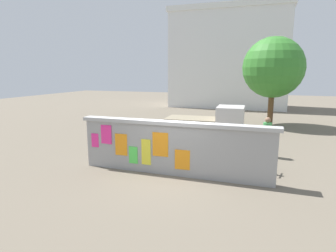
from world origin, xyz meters
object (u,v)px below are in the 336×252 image
object	(u,v)px
bicycle_near	(127,147)
person_walking	(267,133)
auto_rickshaw_truck	(209,126)
tree_roadside	(273,68)
motorcycle	(247,158)

from	to	relation	value
bicycle_near	person_walking	world-z (taller)	person_walking
auto_rickshaw_truck	person_walking	xyz separation A→B (m)	(2.60, -1.18, 0.09)
auto_rickshaw_truck	tree_roadside	bearing A→B (deg)	65.77
auto_rickshaw_truck	tree_roadside	xyz separation A→B (m)	(2.81, 6.24, 2.77)
auto_rickshaw_truck	motorcycle	bearing A→B (deg)	-57.88
tree_roadside	person_walking	bearing A→B (deg)	-91.59
tree_roadside	bicycle_near	bearing A→B (deg)	-121.55
motorcycle	tree_roadside	bearing A→B (deg)	85.00
person_walking	tree_roadside	distance (m)	7.89
auto_rickshaw_truck	bicycle_near	bearing A→B (deg)	-134.02
auto_rickshaw_truck	bicycle_near	size ratio (longest dim) A/B	2.14
motorcycle	bicycle_near	bearing A→B (deg)	176.86
motorcycle	tree_roadside	size ratio (longest dim) A/B	0.34
motorcycle	bicycle_near	size ratio (longest dim) A/B	1.11
auto_rickshaw_truck	person_walking	world-z (taller)	auto_rickshaw_truck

